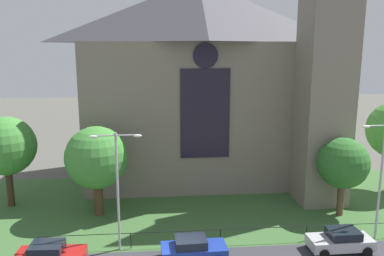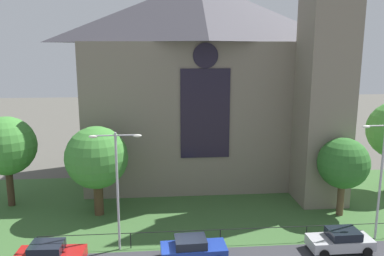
{
  "view_description": "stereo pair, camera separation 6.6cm",
  "coord_description": "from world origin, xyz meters",
  "px_view_note": "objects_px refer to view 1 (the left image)",
  "views": [
    {
      "loc": [
        -1.68,
        -22.32,
        13.34
      ],
      "look_at": [
        1.0,
        8.0,
        7.19
      ],
      "focal_mm": 36.59,
      "sensor_mm": 36.0,
      "label": 1
    },
    {
      "loc": [
        -1.62,
        -22.32,
        13.34
      ],
      "look_at": [
        1.0,
        8.0,
        7.19
      ],
      "focal_mm": 36.59,
      "sensor_mm": 36.0,
      "label": 2
    }
  ],
  "objects_px": {
    "church_building": "(206,80)",
    "tree_right_near": "(343,164)",
    "streetlamp_near": "(117,177)",
    "parked_car_red": "(50,255)",
    "tree_left_far": "(6,146)",
    "parked_car_silver": "(341,240)",
    "parked_car_blue": "(193,249)",
    "tree_left_near": "(97,158)",
    "streetlamp_far": "(382,167)"
  },
  "relations": [
    {
      "from": "tree_right_near",
      "to": "tree_left_near",
      "type": "height_order",
      "value": "tree_left_near"
    },
    {
      "from": "church_building",
      "to": "tree_left_far",
      "type": "distance_m",
      "value": 19.47
    },
    {
      "from": "parked_car_red",
      "to": "parked_car_blue",
      "type": "bearing_deg",
      "value": 2.12
    },
    {
      "from": "church_building",
      "to": "tree_left_far",
      "type": "height_order",
      "value": "church_building"
    },
    {
      "from": "tree_left_far",
      "to": "parked_car_silver",
      "type": "bearing_deg",
      "value": -21.9
    },
    {
      "from": "tree_left_near",
      "to": "streetlamp_near",
      "type": "bearing_deg",
      "value": -69.58
    },
    {
      "from": "tree_right_near",
      "to": "parked_car_silver",
      "type": "xyz_separation_m",
      "value": [
        -2.63,
        -5.65,
        -3.62
      ]
    },
    {
      "from": "tree_left_near",
      "to": "streetlamp_near",
      "type": "relative_size",
      "value": 0.91
    },
    {
      "from": "tree_left_far",
      "to": "parked_car_silver",
      "type": "height_order",
      "value": "tree_left_far"
    },
    {
      "from": "church_building",
      "to": "streetlamp_far",
      "type": "relative_size",
      "value": 3.07
    },
    {
      "from": "tree_left_near",
      "to": "parked_car_silver",
      "type": "xyz_separation_m",
      "value": [
        17.04,
        -7.44,
        -4.06
      ]
    },
    {
      "from": "church_building",
      "to": "tree_left_near",
      "type": "height_order",
      "value": "church_building"
    },
    {
      "from": "tree_left_far",
      "to": "parked_car_blue",
      "type": "bearing_deg",
      "value": -34.55
    },
    {
      "from": "tree_left_far",
      "to": "parked_car_red",
      "type": "xyz_separation_m",
      "value": [
        5.94,
        -10.23,
        -4.56
      ]
    },
    {
      "from": "tree_left_far",
      "to": "streetlamp_near",
      "type": "bearing_deg",
      "value": -40.25
    },
    {
      "from": "tree_left_far",
      "to": "parked_car_silver",
      "type": "xyz_separation_m",
      "value": [
        24.91,
        -10.01,
        -4.56
      ]
    },
    {
      "from": "streetlamp_far",
      "to": "parked_car_red",
      "type": "distance_m",
      "value": 22.81
    },
    {
      "from": "parked_car_red",
      "to": "parked_car_silver",
      "type": "bearing_deg",
      "value": 3.1
    },
    {
      "from": "tree_right_near",
      "to": "streetlamp_far",
      "type": "height_order",
      "value": "streetlamp_far"
    },
    {
      "from": "streetlamp_far",
      "to": "parked_car_blue",
      "type": "bearing_deg",
      "value": -172.57
    },
    {
      "from": "tree_left_far",
      "to": "streetlamp_far",
      "type": "relative_size",
      "value": 0.92
    },
    {
      "from": "streetlamp_near",
      "to": "parked_car_blue",
      "type": "height_order",
      "value": "streetlamp_near"
    },
    {
      "from": "tree_right_near",
      "to": "parked_car_red",
      "type": "height_order",
      "value": "tree_right_near"
    },
    {
      "from": "tree_right_near",
      "to": "parked_car_blue",
      "type": "height_order",
      "value": "tree_right_near"
    },
    {
      "from": "church_building",
      "to": "parked_car_blue",
      "type": "relative_size",
      "value": 6.1
    },
    {
      "from": "tree_left_far",
      "to": "tree_left_near",
      "type": "relative_size",
      "value": 1.06
    },
    {
      "from": "streetlamp_near",
      "to": "parked_car_red",
      "type": "distance_m",
      "value": 6.31
    },
    {
      "from": "tree_left_far",
      "to": "parked_car_red",
      "type": "bearing_deg",
      "value": -59.83
    },
    {
      "from": "tree_left_near",
      "to": "parked_car_blue",
      "type": "distance_m",
      "value": 11.21
    },
    {
      "from": "streetlamp_near",
      "to": "tree_left_far",
      "type": "bearing_deg",
      "value": 139.75
    },
    {
      "from": "tree_left_far",
      "to": "streetlamp_near",
      "type": "height_order",
      "value": "streetlamp_near"
    },
    {
      "from": "parked_car_red",
      "to": "parked_car_silver",
      "type": "relative_size",
      "value": 1.01
    },
    {
      "from": "tree_left_far",
      "to": "parked_car_blue",
      "type": "height_order",
      "value": "tree_left_far"
    },
    {
      "from": "church_building",
      "to": "parked_car_silver",
      "type": "xyz_separation_m",
      "value": [
        7.14,
        -16.23,
        -9.53
      ]
    },
    {
      "from": "church_building",
      "to": "parked_car_blue",
      "type": "height_order",
      "value": "church_building"
    },
    {
      "from": "streetlamp_near",
      "to": "parked_car_red",
      "type": "relative_size",
      "value": 1.9
    },
    {
      "from": "church_building",
      "to": "tree_right_near",
      "type": "xyz_separation_m",
      "value": [
        9.77,
        -10.58,
        -5.91
      ]
    },
    {
      "from": "tree_left_near",
      "to": "parked_car_red",
      "type": "bearing_deg",
      "value": -104.15
    },
    {
      "from": "streetlamp_far",
      "to": "parked_car_red",
      "type": "relative_size",
      "value": 1.98
    },
    {
      "from": "streetlamp_far",
      "to": "church_building",
      "type": "bearing_deg",
      "value": 125.29
    },
    {
      "from": "streetlamp_far",
      "to": "parked_car_red",
      "type": "height_order",
      "value": "streetlamp_far"
    },
    {
      "from": "tree_right_near",
      "to": "parked_car_blue",
      "type": "distance_m",
      "value": 14.39
    },
    {
      "from": "parked_car_red",
      "to": "parked_car_blue",
      "type": "xyz_separation_m",
      "value": [
        8.99,
        -0.05,
        0.0
      ]
    },
    {
      "from": "streetlamp_near",
      "to": "parked_car_red",
      "type": "height_order",
      "value": "streetlamp_near"
    },
    {
      "from": "tree_left_far",
      "to": "tree_left_near",
      "type": "distance_m",
      "value": 8.3
    },
    {
      "from": "church_building",
      "to": "tree_left_near",
      "type": "xyz_separation_m",
      "value": [
        -9.9,
        -8.79,
        -5.47
      ]
    },
    {
      "from": "tree_right_near",
      "to": "streetlamp_far",
      "type": "relative_size",
      "value": 0.76
    },
    {
      "from": "streetlamp_near",
      "to": "parked_car_blue",
      "type": "distance_m",
      "value": 6.79
    },
    {
      "from": "tree_right_near",
      "to": "streetlamp_near",
      "type": "distance_m",
      "value": 17.96
    },
    {
      "from": "church_building",
      "to": "tree_right_near",
      "type": "relative_size",
      "value": 4.03
    }
  ]
}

